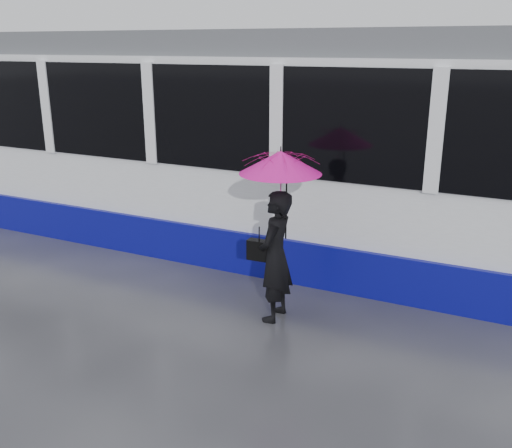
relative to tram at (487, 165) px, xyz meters
The scene contains 6 objects.
ground 4.06m from the tram, 137.66° to the right, with size 90.00×90.00×0.00m, color #2C2C32.
rails 3.19m from the tram, behind, with size 34.00×1.51×0.02m.
tram is the anchor object (origin of this frame).
woman 3.18m from the tram, 131.25° to the right, with size 0.58×0.38×1.58m, color black.
umbrella 3.03m from the tram, 130.54° to the right, with size 0.97×0.97×1.07m.
handbag 3.30m from the tram, 134.45° to the right, with size 0.29×0.13×0.42m.
Camera 1 is at (3.27, -5.50, 3.16)m, focal length 40.00 mm.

